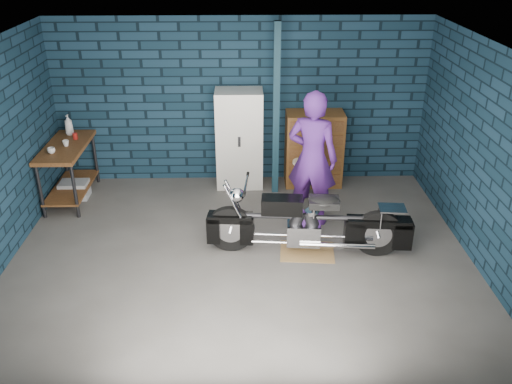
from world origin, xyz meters
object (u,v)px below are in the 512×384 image
motorcycle (309,219)px  locker (239,139)px  tool_chest (314,149)px  shop_stool (302,178)px  person (312,159)px  storage_bin (75,190)px  workbench (70,172)px

motorcycle → locker: bearing=117.7°
motorcycle → tool_chest: 2.17m
motorcycle → shop_stool: motorcycle is taller
person → locker: person is taller
person → motorcycle: bearing=104.1°
motorcycle → person: 1.02m
motorcycle → person: person is taller
person → shop_stool: 1.06m
person → shop_stool: bearing=-65.1°
person → storage_bin: bearing=9.9°
storage_bin → locker: 2.76m
workbench → storage_bin: bearing=63.4°
motorcycle → tool_chest: size_ratio=1.84×
storage_bin → motorcycle: bearing=-25.7°
motorcycle → storage_bin: motorcycle is taller
tool_chest → workbench: bearing=-172.9°
person → tool_chest: person is taller
tool_chest → shop_stool: 0.60m
motorcycle → shop_stool: bearing=91.6°
person → locker: bearing=-28.2°
workbench → person: person is taller
workbench → tool_chest: bearing=7.1°
motorcycle → person: bearing=86.5°
shop_stool → tool_chest: bearing=63.6°
storage_bin → tool_chest: tool_chest is taller
motorcycle → storage_bin: size_ratio=5.21×
motorcycle → storage_bin: (-3.54, 1.71, -0.37)m
storage_bin → locker: (2.64, 0.44, 0.67)m
person → tool_chest: 1.32m
motorcycle → tool_chest: tool_chest is taller
workbench → locker: (2.66, 0.48, 0.35)m
shop_stool → person: bearing=-87.6°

